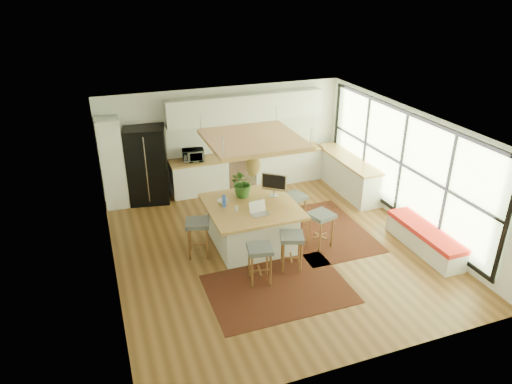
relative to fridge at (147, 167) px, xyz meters
name	(u,v)px	position (x,y,z in m)	size (l,w,h in m)	color
floor	(273,246)	(2.12, -3.16, -0.93)	(7.00, 7.00, 0.00)	brown
ceiling	(275,125)	(2.12, -3.16, 1.78)	(7.00, 7.00, 0.00)	white
wall_back	(225,137)	(2.12, 0.34, 0.42)	(6.50, 6.50, 0.00)	white
wall_front	(368,289)	(2.12, -6.66, 0.42)	(6.50, 6.50, 0.00)	white
wall_left	(107,215)	(-1.13, -3.16, 0.42)	(7.00, 7.00, 0.00)	white
wall_right	(408,168)	(5.37, -3.16, 0.42)	(7.00, 7.00, 0.00)	white
window_wall	(407,167)	(5.34, -3.16, 0.47)	(0.10, 6.20, 2.60)	black
pantry	(112,163)	(-0.83, 0.02, 0.20)	(0.55, 0.60, 2.25)	white
back_counter_base	(248,171)	(2.67, 0.02, -0.49)	(4.20, 0.60, 0.88)	white
back_counter_top	(248,155)	(2.67, 0.02, -0.03)	(4.24, 0.64, 0.05)	#AA7B3C
backsplash	(244,135)	(2.67, 0.32, 0.43)	(4.20, 0.02, 0.80)	white
upper_cabinets	(246,108)	(2.67, 0.16, 1.22)	(4.20, 0.34, 0.70)	white
range	(240,170)	(2.42, 0.02, -0.43)	(0.76, 0.62, 1.00)	#A5A5AA
right_counter_base	(347,175)	(5.05, -1.16, -0.49)	(0.60, 2.50, 0.88)	white
right_counter_top	(348,159)	(5.05, -1.16, -0.03)	(0.64, 2.54, 0.05)	#AA7B3C
window_bench	(424,239)	(5.07, -4.36, -0.68)	(0.52, 2.00, 0.50)	white
ceiling_panel	(253,152)	(1.82, -2.76, 1.12)	(1.86, 1.86, 0.80)	#AA7B3C
rug_near	(279,289)	(1.67, -4.58, -0.92)	(2.60, 1.80, 0.01)	black
rug_right	(323,230)	(3.46, -2.92, -0.92)	(1.80, 2.60, 0.01)	black
fridge	(147,167)	(0.00, 0.00, 0.00)	(0.97, 0.76, 1.95)	black
island	(252,224)	(1.74, -2.88, -0.46)	(1.85, 1.85, 0.93)	#AA7B3C
stool_near_left	(260,265)	(1.43, -4.23, -0.57)	(0.45, 0.45, 0.76)	#4C5154
stool_near_right	(291,252)	(2.17, -4.02, -0.57)	(0.45, 0.45, 0.75)	#4C5154
stool_right_front	(320,231)	(3.08, -3.47, -0.57)	(0.46, 0.46, 0.78)	#4C5154
stool_right_back	(294,212)	(2.91, -2.47, -0.57)	(0.46, 0.46, 0.78)	#4C5154
stool_left_side	(198,240)	(0.57, -2.93, -0.57)	(0.47, 0.47, 0.79)	#4C5154
laptop	(260,209)	(1.76, -3.34, 0.12)	(0.36, 0.38, 0.27)	#A5A5AA
monitor	(274,185)	(2.34, -2.63, 0.26)	(0.56, 0.20, 0.52)	#A5A5AA
microwave	(193,154)	(1.19, 0.04, 0.18)	(0.54, 0.30, 0.37)	#A5A5AA
island_plant	(243,185)	(1.72, -2.41, 0.26)	(0.58, 0.64, 0.50)	#1E4C19
island_bowl	(223,201)	(1.21, -2.57, 0.03)	(0.24, 0.24, 0.06)	beige
island_bottle_0	(225,203)	(1.19, -2.78, 0.10)	(0.07, 0.07, 0.19)	#2D50B7
island_bottle_1	(235,207)	(1.34, -3.03, 0.10)	(0.07, 0.07, 0.19)	white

